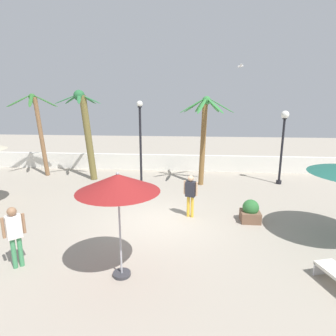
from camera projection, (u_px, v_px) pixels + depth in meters
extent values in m
plane|color=#9E9384|center=(161.00, 222.00, 10.34)|extent=(56.00, 56.00, 0.00)
cube|color=silver|center=(175.00, 163.00, 18.24)|extent=(25.20, 0.30, 1.04)
cylinder|color=#333338|center=(122.00, 274.00, 7.10)|extent=(0.46, 0.46, 0.08)
cylinder|color=#A5A5AD|center=(120.00, 234.00, 6.84)|extent=(0.05, 0.05, 2.32)
cone|color=maroon|center=(118.00, 183.00, 6.54)|extent=(2.02, 2.02, 0.43)
sphere|color=#99999E|center=(118.00, 174.00, 6.49)|extent=(0.08, 0.08, 0.08)
cylinder|color=brown|center=(41.00, 137.00, 16.56)|extent=(0.57, 0.25, 4.70)
sphere|color=#2C632A|center=(32.00, 97.00, 16.06)|extent=(0.40, 0.40, 0.40)
ellipsoid|color=#2C632A|center=(46.00, 101.00, 16.07)|extent=(1.46, 0.26, 0.73)
ellipsoid|color=#2C632A|center=(45.00, 101.00, 16.73)|extent=(0.92, 1.35, 0.73)
ellipsoid|color=#2C632A|center=(34.00, 101.00, 16.83)|extent=(0.81, 1.40, 0.73)
ellipsoid|color=#2C632A|center=(19.00, 101.00, 16.11)|extent=(1.46, 0.33, 0.73)
ellipsoid|color=#2C632A|center=(19.00, 101.00, 15.50)|extent=(0.95, 1.33, 0.73)
ellipsoid|color=#2C632A|center=(31.00, 101.00, 15.38)|extent=(0.78, 1.41, 0.73)
cylinder|color=brown|center=(203.00, 144.00, 14.63)|extent=(0.40, 0.28, 4.48)
sphere|color=#327B3A|center=(207.00, 101.00, 14.11)|extent=(0.44, 0.44, 0.44)
ellipsoid|color=#327B3A|center=(221.00, 106.00, 14.05)|extent=(1.36, 0.30, 0.79)
ellipsoid|color=#327B3A|center=(213.00, 106.00, 14.75)|extent=(0.88, 1.25, 0.79)
ellipsoid|color=#327B3A|center=(200.00, 106.00, 14.87)|extent=(0.71, 1.32, 0.79)
ellipsoid|color=#327B3A|center=(194.00, 106.00, 14.63)|extent=(1.23, 0.92, 0.79)
ellipsoid|color=#327B3A|center=(192.00, 106.00, 14.02)|extent=(1.35, 0.57, 0.79)
ellipsoid|color=#327B3A|center=(202.00, 106.00, 13.50)|extent=(0.63, 1.34, 0.79)
ellipsoid|color=#327B3A|center=(215.00, 106.00, 13.51)|extent=(0.90, 1.24, 0.79)
cylinder|color=brown|center=(89.00, 139.00, 15.66)|extent=(0.75, 0.38, 4.77)
sphere|color=#276638|center=(79.00, 95.00, 15.15)|extent=(0.61, 0.61, 0.61)
ellipsoid|color=#276638|center=(90.00, 99.00, 15.03)|extent=(1.29, 0.40, 0.56)
ellipsoid|color=#276638|center=(88.00, 99.00, 15.78)|extent=(0.67, 1.26, 0.56)
ellipsoid|color=#276638|center=(72.00, 99.00, 15.57)|extent=(1.21, 0.80, 0.56)
ellipsoid|color=#276638|center=(66.00, 99.00, 14.95)|extent=(1.22, 0.77, 0.56)
ellipsoid|color=#276638|center=(79.00, 99.00, 14.56)|extent=(0.64, 1.26, 0.56)
cylinder|color=black|center=(279.00, 182.00, 15.23)|extent=(0.28, 0.28, 0.20)
cylinder|color=black|center=(282.00, 152.00, 14.86)|extent=(0.12, 0.12, 3.55)
cylinder|color=black|center=(285.00, 119.00, 14.45)|extent=(0.22, 0.22, 0.06)
sphere|color=white|center=(285.00, 115.00, 14.41)|extent=(0.41, 0.41, 0.41)
cylinder|color=black|center=(141.00, 184.00, 14.79)|extent=(0.28, 0.28, 0.20)
cylinder|color=black|center=(141.00, 148.00, 14.34)|extent=(0.12, 0.12, 4.16)
cylinder|color=black|center=(140.00, 107.00, 13.87)|extent=(0.22, 0.22, 0.06)
sphere|color=white|center=(140.00, 104.00, 13.84)|extent=(0.30, 0.30, 0.30)
cube|color=#B7B7BC|center=(323.00, 268.00, 7.13)|extent=(0.54, 0.20, 0.35)
cylinder|color=gold|center=(188.00, 206.00, 10.75)|extent=(0.12, 0.12, 0.84)
cylinder|color=gold|center=(192.00, 207.00, 10.68)|extent=(0.12, 0.12, 0.84)
cube|color=#26262D|center=(191.00, 189.00, 10.55)|extent=(0.42, 0.34, 0.59)
sphere|color=tan|center=(191.00, 178.00, 10.46)|extent=(0.23, 0.23, 0.23)
cylinder|color=tan|center=(185.00, 187.00, 10.64)|extent=(0.08, 0.08, 0.54)
cylinder|color=tan|center=(197.00, 189.00, 10.45)|extent=(0.08, 0.08, 0.54)
cylinder|color=#3F8C59|center=(14.00, 253.00, 7.34)|extent=(0.12, 0.12, 0.87)
cylinder|color=#3F8C59|center=(21.00, 251.00, 7.43)|extent=(0.12, 0.12, 0.87)
cube|color=silver|center=(14.00, 227.00, 7.22)|extent=(0.43, 0.42, 0.61)
sphere|color=#936B4C|center=(12.00, 212.00, 7.12)|extent=(0.23, 0.23, 0.23)
cylinder|color=#936B4C|center=(3.00, 228.00, 7.07)|extent=(0.08, 0.08, 0.55)
cylinder|color=#936B4C|center=(24.00, 223.00, 7.35)|extent=(0.08, 0.08, 0.55)
ellipsoid|color=white|center=(240.00, 66.00, 17.97)|extent=(0.32, 0.12, 0.12)
sphere|color=white|center=(243.00, 66.00, 17.94)|extent=(0.10, 0.10, 0.10)
cube|color=silver|center=(239.00, 67.00, 18.29)|extent=(0.14, 0.68, 0.13)
cube|color=silver|center=(241.00, 65.00, 17.63)|extent=(0.14, 0.68, 0.12)
cube|color=brown|center=(250.00, 216.00, 10.34)|extent=(0.70, 0.70, 0.40)
sphere|color=#2D6B33|center=(251.00, 207.00, 10.26)|extent=(0.60, 0.60, 0.60)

